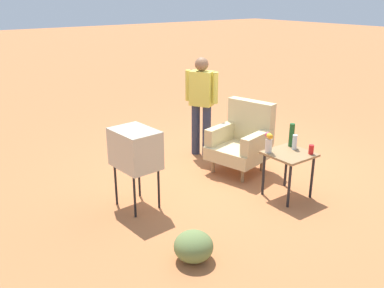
% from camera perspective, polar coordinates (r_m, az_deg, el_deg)
% --- Properties ---
extents(ground_plane, '(60.00, 60.00, 0.00)m').
position_cam_1_polar(ground_plane, '(6.70, 6.15, -3.07)').
color(ground_plane, '#B76B3D').
extents(armchair, '(0.92, 0.94, 1.06)m').
position_cam_1_polar(armchair, '(6.42, 6.85, 0.63)').
color(armchair, '#937047').
rests_on(armchair, ground).
extents(side_table, '(0.56, 0.56, 0.62)m').
position_cam_1_polar(side_table, '(5.66, 13.03, -2.04)').
color(side_table, black).
rests_on(side_table, ground).
extents(tv_on_stand, '(0.63, 0.49, 1.03)m').
position_cam_1_polar(tv_on_stand, '(5.21, -7.70, -0.69)').
color(tv_on_stand, black).
rests_on(tv_on_stand, ground).
extents(person_standing, '(0.51, 0.37, 1.64)m').
position_cam_1_polar(person_standing, '(6.89, 1.28, 5.92)').
color(person_standing, '#2D3347').
rests_on(person_standing, ground).
extents(bottle_short_clear, '(0.06, 0.06, 0.20)m').
position_cam_1_polar(bottle_short_clear, '(5.74, 13.78, 0.26)').
color(bottle_short_clear, silver).
rests_on(bottle_short_clear, side_table).
extents(bottle_wine_green, '(0.07, 0.07, 0.32)m').
position_cam_1_polar(bottle_wine_green, '(5.83, 13.39, 1.19)').
color(bottle_wine_green, '#1E5623').
rests_on(bottle_wine_green, side_table).
extents(soda_can_red, '(0.07, 0.07, 0.12)m').
position_cam_1_polar(soda_can_red, '(5.64, 15.89, -0.73)').
color(soda_can_red, red).
rests_on(soda_can_red, side_table).
extents(flower_vase, '(0.15, 0.10, 0.27)m').
position_cam_1_polar(flower_vase, '(5.54, 10.38, 0.33)').
color(flower_vase, silver).
rests_on(flower_vase, side_table).
extents(shrub_near, '(0.41, 0.41, 0.32)m').
position_cam_1_polar(shrub_near, '(4.40, 0.21, -13.72)').
color(shrub_near, olive).
rests_on(shrub_near, ground).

